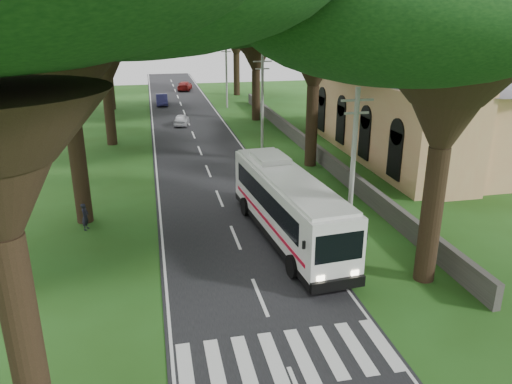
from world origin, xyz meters
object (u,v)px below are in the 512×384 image
at_px(pedestrian, 85,217).
at_px(distant_car_a, 181,120).
at_px(coach_bus, 288,205).
at_px(pole_mid, 262,100).
at_px(distant_car_b, 162,100).
at_px(church, 422,95).
at_px(pole_far, 226,74).
at_px(distant_car_c, 185,86).
at_px(pole_near, 353,167).

bearing_deg(pedestrian, distant_car_a, 1.21).
bearing_deg(coach_bus, pole_mid, 76.15).
height_order(coach_bus, distant_car_b, coach_bus).
relative_size(church, coach_bus, 2.00).
distance_m(pole_far, distant_car_a, 11.72).
bearing_deg(distant_car_c, pole_near, 105.50).
height_order(church, distant_car_a, church).
distance_m(distant_car_a, distant_car_c, 25.49).
bearing_deg(pedestrian, pole_mid, -24.89).
xyz_separation_m(pole_far, distant_car_b, (-7.89, 3.66, -3.48)).
relative_size(pole_mid, distant_car_a, 2.33).
height_order(pole_near, distant_car_b, pole_near).
height_order(pole_mid, distant_car_b, pole_mid).
bearing_deg(distant_car_a, pole_far, -113.29).
distance_m(church, pedestrian, 28.15).
height_order(pole_near, coach_bus, pole_near).
height_order(church, distant_car_b, church).
relative_size(church, distant_car_a, 7.00).
height_order(distant_car_a, distant_car_c, distant_car_c).
distance_m(pole_mid, distant_car_a, 12.99).
height_order(pole_near, pole_far, same).
relative_size(pole_mid, pole_far, 1.00).
xyz_separation_m(pole_mid, pole_far, (0.00, 20.00, 0.00)).
height_order(distant_car_b, distant_car_c, distant_car_b).
bearing_deg(pole_near, distant_car_b, 100.24).
relative_size(pole_mid, pedestrian, 5.29).
bearing_deg(pole_far, distant_car_c, 104.00).
bearing_deg(distant_car_c, pole_far, 115.39).
height_order(church, distant_car_c, church).
bearing_deg(pole_mid, distant_car_c, 96.36).
distance_m(pole_mid, distant_car_c, 36.56).
bearing_deg(pedestrian, coach_bus, -91.44).
relative_size(distant_car_a, pedestrian, 2.27).
relative_size(church, distant_car_c, 5.25).
bearing_deg(pole_near, distant_car_c, 94.10).
bearing_deg(pedestrian, distant_car_c, 6.07).
xyz_separation_m(pole_near, distant_car_b, (-7.89, 43.66, -3.48)).
height_order(pole_mid, distant_car_a, pole_mid).
height_order(church, pole_near, church).
bearing_deg(pedestrian, church, -50.96).
xyz_separation_m(church, coach_bus, (-15.19, -14.11, -3.04)).
distance_m(church, coach_bus, 20.96).
relative_size(distant_car_a, distant_car_c, 0.75).
height_order(pole_near, pole_mid, same).
bearing_deg(pole_far, church, -63.18).
distance_m(pole_near, distant_car_c, 56.42).
distance_m(distant_car_b, pedestrian, 39.25).
bearing_deg(distant_car_b, pedestrian, -97.70).
bearing_deg(pole_near, pedestrian, 160.22).
bearing_deg(pole_near, pole_far, 90.00).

